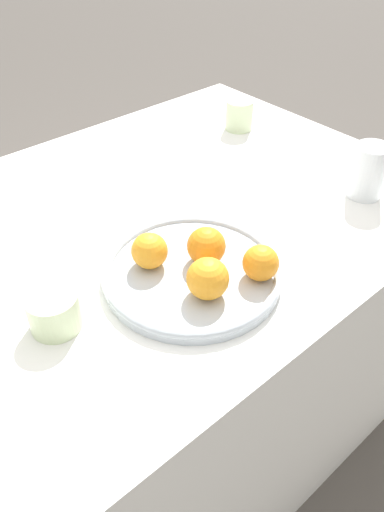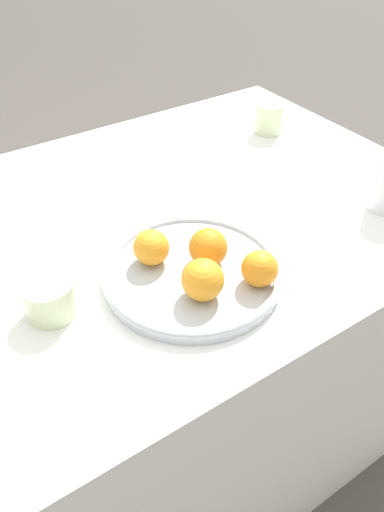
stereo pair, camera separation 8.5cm
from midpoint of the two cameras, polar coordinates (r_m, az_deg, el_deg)
ground_plane at (r=1.57m, az=-9.66°, el=-21.35°), size 12.00×12.00×0.00m
table at (r=1.25m, az=-11.59°, el=-12.77°), size 1.54×0.88×0.77m
fruit_platter at (r=0.87m, az=-2.78°, el=-1.97°), size 0.32×0.32×0.03m
orange_0 at (r=0.87m, az=-7.68°, el=0.48°), size 0.06×0.06×0.06m
orange_1 at (r=0.87m, az=-1.15°, el=1.03°), size 0.07×0.07×0.07m
orange_2 at (r=0.84m, az=5.01°, el=-0.91°), size 0.06×0.06×0.06m
orange_3 at (r=0.80m, az=-1.22°, el=-2.73°), size 0.07×0.07×0.07m
water_glass at (r=1.12m, az=17.49°, el=9.14°), size 0.07×0.07×0.12m
cup_0 at (r=1.37m, az=3.59°, el=15.75°), size 0.07×0.07×0.08m
cup_1 at (r=0.82m, az=-18.41°, el=-6.17°), size 0.08×0.08×0.06m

